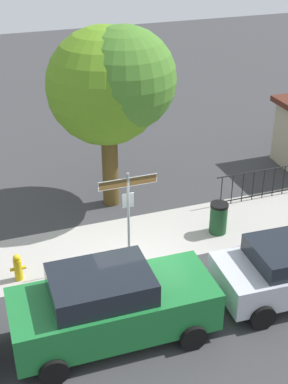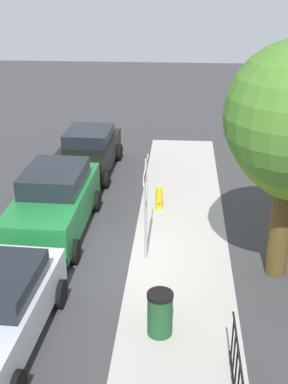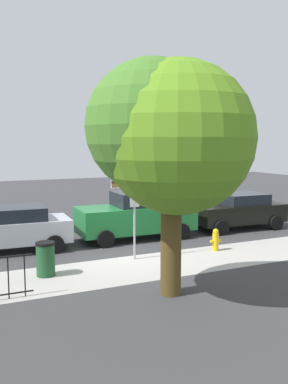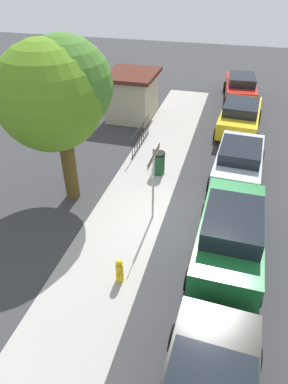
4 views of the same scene
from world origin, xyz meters
The scene contains 7 objects.
ground_plane centered at (0.00, 0.00, 0.00)m, with size 60.00×60.00×0.00m, color #38383A.
sidewalk_strip centered at (2.00, 1.30, 0.00)m, with size 24.00×2.60×0.00m, color #A9A49E.
street_sign centered at (0.03, 0.40, 1.98)m, with size 1.59×0.07×2.75m.
car_black centered at (-6.05, -2.15, 0.80)m, with size 4.15×2.15×1.55m.
car_green centered at (-1.25, -2.28, 0.94)m, with size 4.63×2.10×1.85m.
fire_hydrant centered at (-2.99, 0.60, 0.38)m, with size 0.42×0.22×0.78m.
trash_bin centered at (3.01, 0.90, 0.49)m, with size 0.55×0.55×0.98m.
Camera 2 is at (11.68, 1.22, 7.01)m, focal length 48.30 mm.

